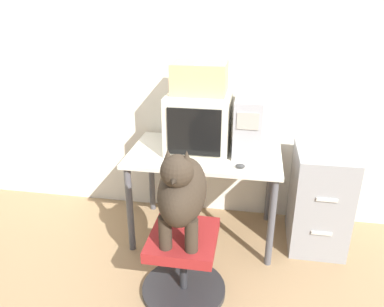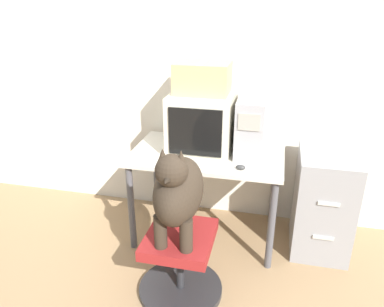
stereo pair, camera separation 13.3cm
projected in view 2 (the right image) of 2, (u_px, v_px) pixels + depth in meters
name	position (u px, v px, depth m)	size (l,w,h in m)	color
ground_plane	(197.00, 260.00, 2.77)	(12.00, 12.00, 0.00)	#937551
wall_back	(218.00, 65.00, 2.93)	(8.00, 0.05, 2.60)	silver
desk	(207.00, 164.00, 2.83)	(1.12, 0.69, 0.72)	beige
crt_monitor	(202.00, 122.00, 2.77)	(0.45, 0.49, 0.43)	beige
pc_tower	(251.00, 125.00, 2.72)	(0.20, 0.45, 0.42)	#99999E
keyboard	(197.00, 164.00, 2.56)	(0.44, 0.15, 0.03)	beige
computer_mouse	(241.00, 167.00, 2.51)	(0.07, 0.04, 0.03)	#333333
office_chair	(180.00, 264.00, 2.39)	(0.55, 0.55, 0.45)	#262628
dog	(178.00, 190.00, 2.15)	(0.28, 0.52, 0.62)	#33281E
filing_cabinet	(323.00, 202.00, 2.77)	(0.41, 0.52, 0.78)	gray
cardboard_box	(203.00, 78.00, 2.64)	(0.38, 0.30, 0.22)	tan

